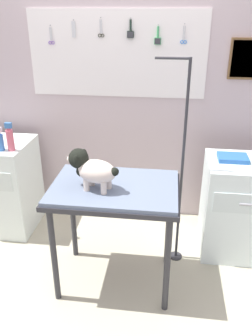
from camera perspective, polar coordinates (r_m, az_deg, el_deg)
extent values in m
cube|color=#BEB89E|center=(2.82, -4.96, -20.57)|extent=(4.40, 4.00, 0.04)
cube|color=#BFABB0|center=(3.34, -1.09, 10.49)|extent=(4.00, 0.06, 2.30)
cube|color=white|center=(3.22, -1.52, 18.16)|extent=(1.58, 0.02, 0.74)
cylinder|color=gray|center=(3.33, -12.32, 21.94)|extent=(0.01, 0.02, 0.01)
cube|color=silver|center=(3.33, -12.36, 20.72)|extent=(0.01, 0.00, 0.11)
cube|color=silver|center=(3.32, -12.15, 20.73)|extent=(0.01, 0.00, 0.11)
torus|color=#6B429B|center=(3.33, -12.36, 19.47)|extent=(0.03, 0.01, 0.03)
torus|color=#6B429B|center=(3.33, -11.91, 19.49)|extent=(0.03, 0.01, 0.03)
cylinder|color=gray|center=(3.27, -8.63, 22.91)|extent=(0.01, 0.02, 0.01)
cube|color=silver|center=(3.26, -8.59, 21.59)|extent=(0.03, 0.01, 0.13)
cylinder|color=gray|center=(3.21, -4.16, 23.45)|extent=(0.01, 0.02, 0.01)
cube|color=silver|center=(3.20, -4.27, 22.19)|extent=(0.01, 0.00, 0.11)
cube|color=silver|center=(3.20, -4.04, 22.19)|extent=(0.01, 0.00, 0.11)
torus|color=black|center=(3.21, -4.36, 20.88)|extent=(0.03, 0.01, 0.03)
torus|color=black|center=(3.21, -3.87, 20.89)|extent=(0.03, 0.01, 0.03)
cylinder|color=gray|center=(3.17, 0.79, 23.41)|extent=(0.01, 0.02, 0.01)
cylinder|color=black|center=(3.16, 0.76, 22.41)|extent=(0.02, 0.02, 0.09)
cube|color=black|center=(3.17, 0.75, 21.10)|extent=(0.06, 0.02, 0.06)
cube|color=#333338|center=(3.15, 0.71, 21.08)|extent=(0.05, 0.01, 0.05)
cylinder|color=gray|center=(3.15, 5.33, 22.38)|extent=(0.01, 0.02, 0.01)
cylinder|color=#3D935A|center=(3.15, 5.27, 21.37)|extent=(0.02, 0.02, 0.09)
cube|color=#3D935A|center=(3.15, 5.22, 20.06)|extent=(0.06, 0.02, 0.06)
cube|color=#333338|center=(3.14, 5.21, 20.03)|extent=(0.05, 0.01, 0.05)
cylinder|color=gray|center=(3.15, 9.62, 22.34)|extent=(0.01, 0.02, 0.01)
cube|color=silver|center=(3.15, 9.41, 21.07)|extent=(0.01, 0.00, 0.11)
cube|color=silver|center=(3.15, 9.65, 21.05)|extent=(0.01, 0.00, 0.11)
torus|color=#3574CD|center=(3.15, 9.18, 19.75)|extent=(0.03, 0.01, 0.03)
torus|color=#3574CD|center=(3.15, 9.68, 19.72)|extent=(0.03, 0.01, 0.03)
cube|color=brown|center=(3.24, 19.62, 16.52)|extent=(0.33, 0.02, 0.34)
cube|color=#A18453|center=(3.24, 19.64, 16.50)|extent=(0.30, 0.01, 0.30)
cylinder|color=#2D2D33|center=(2.57, -11.76, -13.93)|extent=(0.04, 0.04, 0.78)
cylinder|color=#2D2D33|center=(2.46, 6.77, -15.63)|extent=(0.04, 0.04, 0.78)
cylinder|color=#2D2D33|center=(2.96, -8.69, -7.88)|extent=(0.04, 0.04, 0.78)
cylinder|color=#2D2D33|center=(2.87, 7.00, -9.04)|extent=(0.04, 0.04, 0.78)
cube|color=#2D2D33|center=(2.46, -1.92, -3.81)|extent=(0.92, 0.63, 0.03)
cube|color=slate|center=(2.45, -1.93, -3.17)|extent=(0.89, 0.61, 0.03)
cylinder|color=#2D2D33|center=(3.16, 8.15, -14.11)|extent=(0.11, 0.11, 0.01)
cylinder|color=#2D2D33|center=(2.72, 9.20, -0.32)|extent=(0.02, 0.02, 1.68)
cylinder|color=#2D2D33|center=(2.48, 7.67, 17.44)|extent=(0.24, 0.02, 0.02)
cylinder|color=silver|center=(2.37, -6.53, -2.67)|extent=(0.04, 0.04, 0.09)
cylinder|color=silver|center=(2.43, -5.64, -1.83)|extent=(0.04, 0.04, 0.09)
cylinder|color=silver|center=(2.32, -3.69, -3.22)|extent=(0.04, 0.04, 0.09)
cylinder|color=silver|center=(2.38, -2.86, -2.34)|extent=(0.04, 0.04, 0.09)
ellipsoid|color=silver|center=(2.34, -4.86, -0.55)|extent=(0.31, 0.24, 0.16)
ellipsoid|color=black|center=(2.38, -6.96, -0.36)|extent=(0.12, 0.14, 0.09)
sphere|color=black|center=(2.36, -7.80, 1.57)|extent=(0.14, 0.14, 0.14)
ellipsoid|color=silver|center=(2.40, -9.02, 1.46)|extent=(0.07, 0.07, 0.04)
sphere|color=black|center=(2.41, -9.59, 1.55)|extent=(0.02, 0.02, 0.02)
ellipsoid|color=black|center=(2.31, -8.20, 1.21)|extent=(0.05, 0.04, 0.08)
ellipsoid|color=black|center=(2.40, -6.86, 2.27)|extent=(0.05, 0.04, 0.08)
sphere|color=black|center=(2.28, -1.91, -0.62)|extent=(0.06, 0.06, 0.06)
cube|color=white|center=(3.15, 18.72, -6.18)|extent=(0.68, 0.52, 0.85)
cylinder|color=#3972C0|center=(3.14, -19.97, 3.96)|extent=(0.06, 0.06, 0.14)
cylinder|color=#CF596D|center=(3.10, -18.46, 4.32)|extent=(0.06, 0.06, 0.18)
cylinder|color=#CF596D|center=(3.07, -18.72, 6.08)|extent=(0.03, 0.03, 0.02)
cube|color=#3C71B8|center=(3.06, -18.80, 6.66)|extent=(0.05, 0.03, 0.04)
cube|color=blue|center=(2.95, 17.14, 1.61)|extent=(0.24, 0.18, 0.04)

